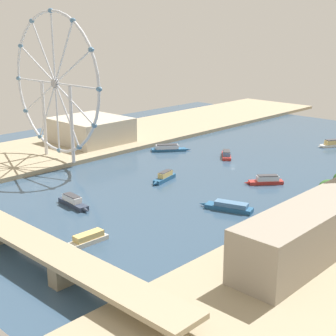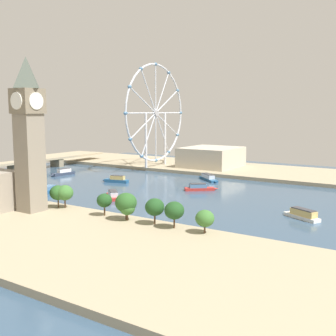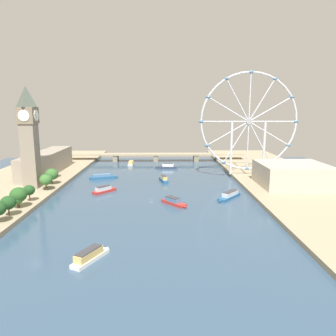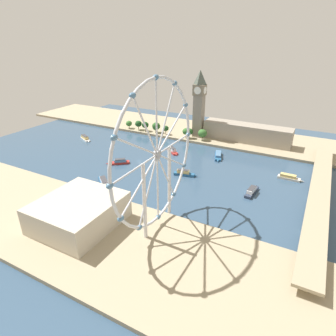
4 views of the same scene
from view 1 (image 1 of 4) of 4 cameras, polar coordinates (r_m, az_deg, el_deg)
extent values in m
plane|color=#334C66|center=(348.94, 7.43, 0.31)|extent=(416.99, 416.99, 0.00)
cube|color=tan|center=(430.42, -5.94, 3.58)|extent=(90.00, 520.00, 3.00)
cube|color=gray|center=(219.54, 17.23, -6.12)|extent=(22.00, 106.87, 21.48)
cylinder|color=#513823|center=(273.78, 17.77, -3.65)|extent=(0.80, 0.80, 4.31)
ellipsoid|color=#386B2D|center=(271.69, 17.89, -2.33)|extent=(11.30, 11.30, 10.17)
torus|color=silver|center=(351.40, -12.76, 9.43)|extent=(95.99, 1.96, 95.99)
cylinder|color=#99999E|center=(351.40, -12.76, 9.43)|extent=(5.64, 3.00, 5.64)
cylinder|color=silver|center=(371.05, -14.83, 9.62)|extent=(47.02, 1.17, 1.17)
cylinder|color=silver|center=(367.35, -14.69, 11.42)|extent=(41.31, 1.17, 24.53)
cylinder|color=silver|center=(359.58, -14.04, 12.75)|extent=(24.53, 1.17, 41.31)
cylinder|color=silver|center=(349.62, -13.00, 13.25)|extent=(1.17, 1.17, 47.02)
cylinder|color=silver|center=(340.08, -11.83, 12.72)|extent=(24.53, 1.17, 41.31)
cylinder|color=silver|center=(333.65, -10.88, 11.23)|extent=(41.31, 1.17, 24.53)
cylinder|color=silver|center=(332.25, -10.45, 9.19)|extent=(47.02, 1.17, 1.17)
cylinder|color=silver|center=(336.33, -10.67, 7.24)|extent=(41.31, 1.17, 24.53)
cylinder|color=silver|center=(344.63, -11.45, 5.95)|extent=(24.53, 1.17, 41.31)
cylinder|color=silver|center=(354.73, -12.53, 5.66)|extent=(1.17, 1.17, 47.02)
cylinder|color=silver|center=(363.89, -13.61, 6.35)|extent=(24.53, 1.17, 41.31)
cylinder|color=silver|center=(369.79, -14.43, 7.79)|extent=(41.31, 1.17, 24.53)
ellipsoid|color=teal|center=(391.12, -16.69, 9.79)|extent=(4.80, 3.20, 3.20)
ellipsoid|color=teal|center=(384.09, -16.49, 13.23)|extent=(4.80, 3.20, 3.20)
ellipsoid|color=teal|center=(369.08, -15.29, 15.91)|extent=(4.80, 3.20, 3.20)
ellipsoid|color=teal|center=(349.42, -13.25, 17.10)|extent=(4.80, 3.20, 3.20)
ellipsoid|color=teal|center=(330.05, -10.82, 16.22)|extent=(4.80, 3.20, 3.20)
ellipsoid|color=teal|center=(316.65, -8.78, 13.21)|extent=(4.80, 3.20, 3.20)
ellipsoid|color=teal|center=(313.70, -7.87, 8.91)|extent=(4.80, 3.20, 3.20)
ellipsoid|color=teal|center=(322.28, -8.42, 4.84)|extent=(4.80, 3.20, 3.20)
ellipsoid|color=teal|center=(339.36, -10.11, 2.35)|extent=(4.80, 3.20, 3.20)
ellipsoid|color=teal|center=(359.57, -12.30, 1.97)|extent=(4.80, 3.20, 3.20)
ellipsoid|color=teal|center=(377.42, -14.39, 3.48)|extent=(4.80, 3.20, 3.20)
ellipsoid|color=teal|center=(388.74, -15.94, 6.31)|extent=(4.80, 3.20, 3.20)
cylinder|color=silver|center=(368.79, -13.95, 5.51)|extent=(2.40, 2.40, 52.65)
cylinder|color=silver|center=(341.92, -10.94, 4.88)|extent=(2.40, 2.40, 52.65)
cube|color=#BCB29E|center=(407.08, -8.81, 4.34)|extent=(55.07, 50.30, 19.02)
cube|color=gray|center=(195.60, -11.37, -11.59)|extent=(6.00, 13.90, 8.32)
cube|color=#B22D28|center=(311.37, 11.10, -1.60)|extent=(17.94, 19.47, 2.07)
cone|color=#B22D28|center=(308.17, 8.95, -1.68)|extent=(4.01, 4.18, 2.07)
cube|color=silver|center=(310.92, 11.31, -1.15)|extent=(12.37, 13.24, 2.95)
cube|color=#38383D|center=(310.42, 11.33, -0.85)|extent=(11.32, 12.08, 0.52)
cube|color=beige|center=(227.14, -9.23, -8.28)|extent=(6.32, 20.31, 2.16)
cone|color=beige|center=(221.26, -11.72, -9.10)|extent=(2.26, 3.69, 2.16)
cube|color=#DBB766|center=(226.68, -9.06, -7.65)|extent=(5.23, 14.22, 2.76)
cube|color=#B22D28|center=(369.35, 6.68, 1.39)|extent=(18.33, 20.39, 2.05)
cone|color=#B22D28|center=(381.42, 6.59, 1.86)|extent=(4.04, 4.28, 2.05)
cube|color=teal|center=(367.72, 6.70, 1.70)|extent=(11.79, 12.77, 2.65)
cube|color=#38383D|center=(367.33, 6.70, 1.94)|extent=(10.82, 11.66, 0.56)
cube|color=#235684|center=(311.31, -0.41, -1.25)|extent=(8.99, 20.52, 2.55)
cone|color=#235684|center=(301.90, -1.55, -1.81)|extent=(3.28, 4.07, 2.55)
cube|color=#DBB766|center=(311.30, -0.31, -0.70)|extent=(6.46, 12.41, 3.11)
cube|color=#38383D|center=(310.81, -0.31, -0.40)|extent=(6.02, 11.21, 0.34)
cube|color=white|center=(420.89, 18.26, 2.48)|extent=(14.78, 21.45, 1.86)
cone|color=white|center=(413.63, 16.90, 2.37)|extent=(3.41, 4.25, 1.86)
cube|color=#DBB766|center=(420.96, 18.41, 2.83)|extent=(11.23, 15.74, 3.30)
cube|color=#38383D|center=(420.56, 18.43, 3.09)|extent=(10.33, 14.28, 0.52)
cube|color=#235684|center=(385.06, 0.08, 2.09)|extent=(21.49, 24.26, 1.85)
cone|color=#235684|center=(387.20, 2.34, 2.15)|extent=(4.45, 4.85, 1.85)
cube|color=silver|center=(384.32, -0.11, 2.44)|extent=(14.96, 16.63, 3.03)
cube|color=#38383D|center=(383.91, -0.11, 2.69)|extent=(13.67, 15.14, 0.48)
cube|color=#2D384C|center=(273.30, -10.75, -4.05)|extent=(22.82, 7.53, 2.48)
cone|color=#2D384C|center=(262.80, -9.28, -4.81)|extent=(4.24, 2.82, 2.48)
cube|color=white|center=(273.27, -10.91, -3.44)|extent=(12.87, 5.76, 3.14)
cube|color=#38383D|center=(272.70, -10.92, -3.09)|extent=(11.61, 5.43, 0.40)
cube|color=#235684|center=(264.85, 6.97, -4.56)|extent=(25.91, 14.28, 2.29)
cone|color=#235684|center=(269.38, 4.02, -4.12)|extent=(5.00, 3.59, 2.29)
cube|color=teal|center=(263.69, 7.24, -4.13)|extent=(18.23, 10.83, 2.33)
camera|label=2|loc=(438.00, 50.46, 5.52)|focal=44.98mm
camera|label=3|loc=(549.80, 22.07, 12.32)|focal=34.16mm
camera|label=4|loc=(449.98, -34.19, 17.31)|focal=30.91mm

